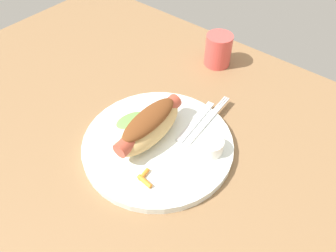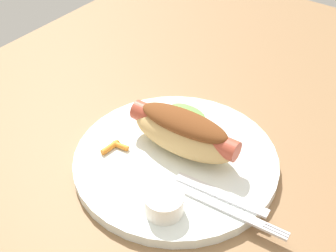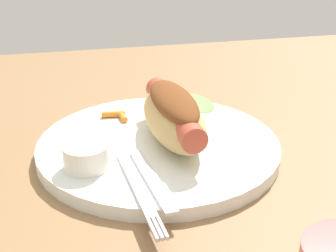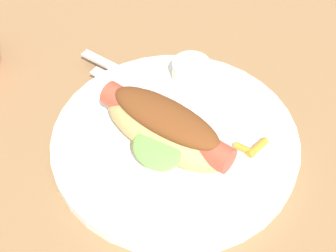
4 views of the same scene
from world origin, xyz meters
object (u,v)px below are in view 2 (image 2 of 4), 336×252
object	(u,v)px
hot_dog	(184,131)
sauce_ramekin	(164,204)
knife	(221,195)
carrot_garnish	(114,147)
fork	(223,208)
plate	(176,161)

from	to	relation	value
hot_dog	sauce_ramekin	distance (cm)	12.04
knife	carrot_garnish	distance (cm)	17.20
sauce_ramekin	knife	world-z (taller)	sauce_ramekin
fork	carrot_garnish	bearing A→B (deg)	174.79
sauce_ramekin	carrot_garnish	world-z (taller)	sauce_ramekin
plate	hot_dog	xyz separation A→B (cm)	(-1.96, -0.11, 4.15)
fork	knife	bearing A→B (deg)	125.00
hot_dog	carrot_garnish	size ratio (longest dim) A/B	5.20
fork	carrot_garnish	distance (cm)	18.53
sauce_ramekin	plate	bearing A→B (deg)	-152.72
sauce_ramekin	fork	bearing A→B (deg)	129.31
knife	carrot_garnish	bearing A→B (deg)	178.86
knife	sauce_ramekin	bearing A→B (deg)	-130.25
plate	sauce_ramekin	world-z (taller)	sauce_ramekin
sauce_ramekin	carrot_garnish	distance (cm)	13.72
plate	knife	xyz separation A→B (cm)	(2.50, 9.01, 0.98)
fork	knife	size ratio (longest dim) A/B	1.28
hot_dog	fork	size ratio (longest dim) A/B	1.01
sauce_ramekin	knife	xyz separation A→B (cm)	(-6.44, 4.40, -1.18)
sauce_ramekin	carrot_garnish	bearing A→B (deg)	-111.44
hot_dog	knife	world-z (taller)	hot_dog
carrot_garnish	sauce_ramekin	bearing A→B (deg)	68.56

